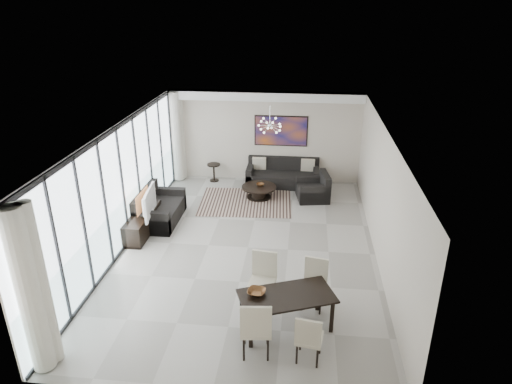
# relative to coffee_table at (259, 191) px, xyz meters

# --- Properties ---
(room_shell) EXTENTS (6.00, 9.00, 2.90)m
(room_shell) POSITION_rel_coffee_table_xyz_m (0.50, -2.96, 1.25)
(room_shell) COLOR #A8A39B
(room_shell) RESTS_ON ground
(window_wall) EXTENTS (0.37, 8.95, 2.90)m
(window_wall) POSITION_rel_coffee_table_xyz_m (-2.82, -2.96, 1.26)
(window_wall) COLOR silver
(window_wall) RESTS_ON floor
(soffit) EXTENTS (5.98, 0.40, 0.26)m
(soffit) POSITION_rel_coffee_table_xyz_m (0.04, 1.34, 2.57)
(soffit) COLOR white
(soffit) RESTS_ON room_shell
(painting) EXTENTS (1.68, 0.04, 0.98)m
(painting) POSITION_rel_coffee_table_xyz_m (0.54, 1.51, 1.45)
(painting) COLOR #B15218
(painting) RESTS_ON room_shell
(chandelier) EXTENTS (0.66, 0.66, 0.71)m
(chandelier) POSITION_rel_coffee_table_xyz_m (0.34, -0.46, 2.15)
(chandelier) COLOR silver
(chandelier) RESTS_ON room_shell
(rug) EXTENTS (2.74, 2.17, 0.01)m
(rug) POSITION_rel_coffee_table_xyz_m (-0.35, -0.36, -0.20)
(rug) COLOR black
(rug) RESTS_ON floor
(coffee_table) EXTENTS (1.03, 1.03, 0.36)m
(coffee_table) POSITION_rel_coffee_table_xyz_m (0.00, 0.00, 0.00)
(coffee_table) COLOR black
(coffee_table) RESTS_ON floor
(bowl_coffee) EXTENTS (0.25, 0.25, 0.07)m
(bowl_coffee) POSITION_rel_coffee_table_xyz_m (0.03, 0.05, 0.19)
(bowl_coffee) COLOR brown
(bowl_coffee) RESTS_ON coffee_table
(sofa_main) EXTENTS (2.27, 0.93, 0.83)m
(sofa_main) POSITION_rel_coffee_table_xyz_m (0.65, 1.11, 0.07)
(sofa_main) COLOR black
(sofa_main) RESTS_ON floor
(loveseat) EXTENTS (0.98, 1.74, 0.87)m
(loveseat) POSITION_rel_coffee_table_xyz_m (-2.51, -1.81, 0.09)
(loveseat) COLOR black
(loveseat) RESTS_ON floor
(armchair) EXTENTS (1.04, 1.08, 0.79)m
(armchair) POSITION_rel_coffee_table_xyz_m (1.63, 0.09, 0.07)
(armchair) COLOR black
(armchair) RESTS_ON floor
(side_table) EXTENTS (0.42, 0.42, 0.58)m
(side_table) POSITION_rel_coffee_table_xyz_m (-1.59, 1.19, 0.19)
(side_table) COLOR black
(side_table) RESTS_ON floor
(tv_console) EXTENTS (0.49, 1.74, 0.54)m
(tv_console) POSITION_rel_coffee_table_xyz_m (-2.72, -2.49, 0.07)
(tv_console) COLOR black
(tv_console) RESTS_ON floor
(television) EXTENTS (0.30, 1.16, 0.66)m
(television) POSITION_rel_coffee_table_xyz_m (-2.56, -2.55, 0.67)
(television) COLOR gray
(television) RESTS_ON tv_console
(dining_table) EXTENTS (1.86, 1.38, 0.70)m
(dining_table) POSITION_rel_coffee_table_xyz_m (1.08, -5.72, 0.40)
(dining_table) COLOR black
(dining_table) RESTS_ON floor
(dining_chair_sw) EXTENTS (0.55, 0.55, 1.10)m
(dining_chair_sw) POSITION_rel_coffee_table_xyz_m (0.62, -6.52, 0.43)
(dining_chair_sw) COLOR beige
(dining_chair_sw) RESTS_ON floor
(dining_chair_se) EXTENTS (0.49, 0.49, 0.93)m
(dining_chair_se) POSITION_rel_coffee_table_xyz_m (1.48, -6.56, 0.33)
(dining_chair_se) COLOR beige
(dining_chair_se) RESTS_ON floor
(dining_chair_nw) EXTENTS (0.55, 0.55, 1.06)m
(dining_chair_nw) POSITION_rel_coffee_table_xyz_m (0.60, -4.99, 0.41)
(dining_chair_nw) COLOR beige
(dining_chair_nw) RESTS_ON floor
(dining_chair_ne) EXTENTS (0.54, 0.54, 0.99)m
(dining_chair_ne) POSITION_rel_coffee_table_xyz_m (1.59, -4.99, 0.36)
(dining_chair_ne) COLOR beige
(dining_chair_ne) RESTS_ON floor
(bowl_dining) EXTENTS (0.37, 0.37, 0.08)m
(bowl_dining) POSITION_rel_coffee_table_xyz_m (0.54, -5.74, 0.53)
(bowl_dining) COLOR brown
(bowl_dining) RESTS_ON dining_table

